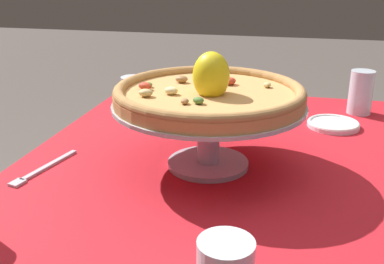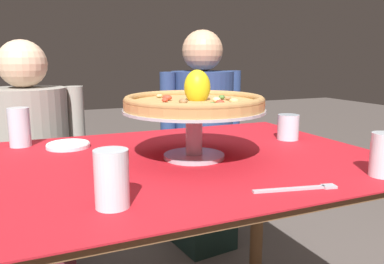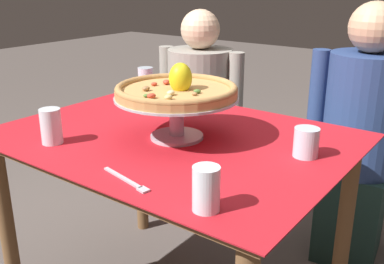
{
  "view_description": "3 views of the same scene",
  "coord_description": "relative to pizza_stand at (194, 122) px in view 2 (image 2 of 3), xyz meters",
  "views": [
    {
      "loc": [
        0.97,
        0.16,
        1.2
      ],
      "look_at": [
        0.03,
        -0.06,
        0.84
      ],
      "focal_mm": 42.48,
      "sensor_mm": 36.0,
      "label": 1
    },
    {
      "loc": [
        -0.42,
        -1.05,
        1.06
      ],
      "look_at": [
        0.05,
        0.05,
        0.82
      ],
      "focal_mm": 35.67,
      "sensor_mm": 36.0,
      "label": 2
    },
    {
      "loc": [
        0.95,
        -1.17,
        1.29
      ],
      "look_at": [
        0.08,
        0.0,
        0.78
      ],
      "focal_mm": 41.74,
      "sensor_mm": 36.0,
      "label": 3
    }
  ],
  "objects": [
    {
      "name": "dining_table",
      "position": [
        -0.03,
        0.02,
        -0.22
      ],
      "size": [
        1.22,
        0.93,
        0.76
      ],
      "color": "brown",
      "rests_on": "ground"
    },
    {
      "name": "pizza_stand",
      "position": [
        0.0,
        0.0,
        0.0
      ],
      "size": [
        0.43,
        0.43,
        0.15
      ],
      "color": "#B7B7C1",
      "rests_on": "dining_table"
    },
    {
      "name": "pizza",
      "position": [
        0.0,
        -0.0,
        0.06
      ],
      "size": [
        0.42,
        0.42,
        0.12
      ],
      "color": "tan",
      "rests_on": "pizza_stand"
    },
    {
      "name": "water_glass_front_right",
      "position": [
        0.38,
        -0.36,
        -0.06
      ],
      "size": [
        0.07,
        0.07,
        0.11
      ],
      "color": "white",
      "rests_on": "dining_table"
    },
    {
      "name": "water_glass_side_right",
      "position": [
        0.43,
        0.11,
        -0.07
      ],
      "size": [
        0.08,
        0.08,
        0.09
      ],
      "color": "silver",
      "rests_on": "dining_table"
    },
    {
      "name": "water_glass_back_left",
      "position": [
        -0.49,
        0.38,
        -0.05
      ],
      "size": [
        0.07,
        0.07,
        0.13
      ],
      "color": "silver",
      "rests_on": "dining_table"
    },
    {
      "name": "water_glass_front_left",
      "position": [
        -0.31,
        -0.29,
        -0.06
      ],
      "size": [
        0.07,
        0.07,
        0.12
      ],
      "color": "white",
      "rests_on": "dining_table"
    },
    {
      "name": "side_plate",
      "position": [
        -0.34,
        0.3,
        -0.1
      ],
      "size": [
        0.15,
        0.15,
        0.02
      ],
      "color": "white",
      "rests_on": "dining_table"
    },
    {
      "name": "dinner_fork",
      "position": [
        0.11,
        -0.36,
        -0.11
      ],
      "size": [
        0.2,
        0.06,
        0.01
      ],
      "color": "#B7B7C1",
      "rests_on": "dining_table"
    },
    {
      "name": "diner_left",
      "position": [
        -0.47,
        0.79,
        -0.32
      ],
      "size": [
        0.51,
        0.39,
        1.14
      ],
      "color": "maroon",
      "rests_on": "ground"
    },
    {
      "name": "diner_right",
      "position": [
        0.41,
        0.82,
        -0.29
      ],
      "size": [
        0.49,
        0.37,
        1.2
      ],
      "color": "#1E3833",
      "rests_on": "ground"
    }
  ]
}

